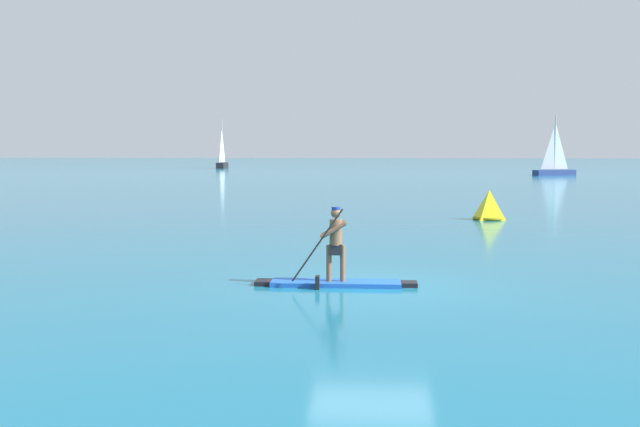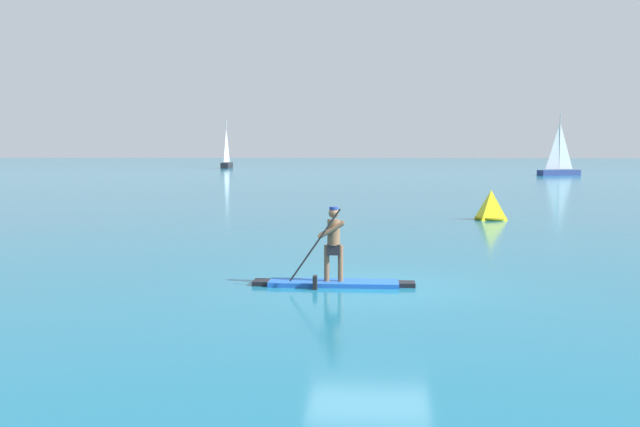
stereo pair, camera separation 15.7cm
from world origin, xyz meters
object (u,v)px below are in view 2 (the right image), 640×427
paddleboarder_mid_center (333,269)px  sailboat_right_horizon (559,167)px  race_marker_buoy (491,207)px  sailboat_left_horizon (227,162)px

paddleboarder_mid_center → sailboat_right_horizon: 68.64m
paddleboarder_mid_center → race_marker_buoy: paddleboarder_mid_center is taller
race_marker_buoy → sailboat_right_horizon: 53.05m
sailboat_right_horizon → race_marker_buoy: bearing=-128.9°
paddleboarder_mid_center → sailboat_right_horizon: sailboat_right_horizon is taller
sailboat_left_horizon → sailboat_right_horizon: size_ratio=1.10×
paddleboarder_mid_center → sailboat_right_horizon: size_ratio=0.52×
paddleboarder_mid_center → sailboat_left_horizon: sailboat_left_horizon is taller
paddleboarder_mid_center → race_marker_buoy: size_ratio=2.28×
paddleboarder_mid_center → sailboat_left_horizon: 94.87m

